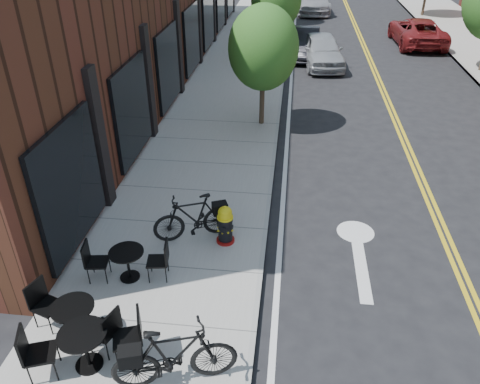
{
  "coord_description": "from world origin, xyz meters",
  "views": [
    {
      "loc": [
        0.36,
        -5.58,
        6.41
      ],
      "look_at": [
        -0.65,
        3.11,
        1.0
      ],
      "focal_mm": 35.0,
      "sensor_mm": 36.0,
      "label": 1
    }
  ],
  "objects_px": {
    "bicycle_left": "(194,217)",
    "parked_car_b": "(304,43)",
    "parked_car_a": "(322,50)",
    "parked_car_far": "(417,31)",
    "bistro_set_a": "(85,345)",
    "bicycle_right": "(175,356)",
    "bistro_set_b": "(75,317)",
    "fire_hydrant": "(225,225)",
    "bistro_set_c": "(127,261)"
  },
  "relations": [
    {
      "from": "bicycle_left",
      "to": "parked_car_b",
      "type": "distance_m",
      "value": 15.32
    },
    {
      "from": "parked_car_a",
      "to": "parked_car_far",
      "type": "bearing_deg",
      "value": 32.8
    },
    {
      "from": "parked_car_b",
      "to": "parked_car_far",
      "type": "xyz_separation_m",
      "value": [
        5.9,
        2.94,
        0.03
      ]
    },
    {
      "from": "bicycle_left",
      "to": "bistro_set_a",
      "type": "distance_m",
      "value": 3.65
    },
    {
      "from": "bicycle_left",
      "to": "bicycle_right",
      "type": "distance_m",
      "value": 3.67
    },
    {
      "from": "bicycle_left",
      "to": "bistro_set_a",
      "type": "bearing_deg",
      "value": -38.27
    },
    {
      "from": "bistro_set_a",
      "to": "bistro_set_b",
      "type": "bearing_deg",
      "value": 106.34
    },
    {
      "from": "bistro_set_b",
      "to": "parked_car_a",
      "type": "distance_m",
      "value": 17.31
    },
    {
      "from": "fire_hydrant",
      "to": "parked_car_b",
      "type": "height_order",
      "value": "parked_car_b"
    },
    {
      "from": "bicycle_left",
      "to": "parked_car_a",
      "type": "bearing_deg",
      "value": 144.76
    },
    {
      "from": "bistro_set_a",
      "to": "bistro_set_b",
      "type": "distance_m",
      "value": 0.68
    },
    {
      "from": "bistro_set_b",
      "to": "parked_car_a",
      "type": "height_order",
      "value": "parked_car_a"
    },
    {
      "from": "bistro_set_c",
      "to": "bicycle_right",
      "type": "bearing_deg",
      "value": -64.51
    },
    {
      "from": "bistro_set_b",
      "to": "bistro_set_c",
      "type": "height_order",
      "value": "bistro_set_b"
    },
    {
      "from": "bicycle_right",
      "to": "bistro_set_c",
      "type": "relative_size",
      "value": 1.2
    },
    {
      "from": "parked_car_b",
      "to": "bicycle_right",
      "type": "bearing_deg",
      "value": -92.67
    },
    {
      "from": "bistro_set_c",
      "to": "bicycle_left",
      "type": "bearing_deg",
      "value": 46.76
    },
    {
      "from": "parked_car_a",
      "to": "parked_car_far",
      "type": "relative_size",
      "value": 0.84
    },
    {
      "from": "bicycle_right",
      "to": "bistro_set_c",
      "type": "distance_m",
      "value": 2.65
    },
    {
      "from": "parked_car_b",
      "to": "bistro_set_b",
      "type": "bearing_deg",
      "value": -98.65
    },
    {
      "from": "bistro_set_b",
      "to": "bistro_set_a",
      "type": "bearing_deg",
      "value": -34.61
    },
    {
      "from": "bicycle_left",
      "to": "parked_car_b",
      "type": "relative_size",
      "value": 0.44
    },
    {
      "from": "bicycle_left",
      "to": "parked_car_a",
      "type": "height_order",
      "value": "parked_car_a"
    },
    {
      "from": "fire_hydrant",
      "to": "bicycle_right",
      "type": "distance_m",
      "value": 3.58
    },
    {
      "from": "bistro_set_c",
      "to": "parked_car_far",
      "type": "xyz_separation_m",
      "value": [
        9.3,
        19.51,
        0.14
      ]
    },
    {
      "from": "bicycle_right",
      "to": "bistro_set_b",
      "type": "bearing_deg",
      "value": 52.98
    },
    {
      "from": "bistro_set_b",
      "to": "bicycle_right",
      "type": "bearing_deg",
      "value": -0.8
    },
    {
      "from": "bistro_set_b",
      "to": "parked_car_far",
      "type": "xyz_separation_m",
      "value": [
        9.7,
        21.03,
        0.12
      ]
    },
    {
      "from": "bistro_set_c",
      "to": "bistro_set_b",
      "type": "bearing_deg",
      "value": -113.01
    },
    {
      "from": "bistro_set_b",
      "to": "fire_hydrant",
      "type": "bearing_deg",
      "value": 73.13
    },
    {
      "from": "fire_hydrant",
      "to": "parked_car_far",
      "type": "relative_size",
      "value": 0.18
    },
    {
      "from": "fire_hydrant",
      "to": "parked_car_b",
      "type": "bearing_deg",
      "value": 97.71
    },
    {
      "from": "bicycle_right",
      "to": "parked_car_b",
      "type": "xyz_separation_m",
      "value": [
        1.94,
        18.78,
        -0.03
      ]
    },
    {
      "from": "fire_hydrant",
      "to": "parked_car_a",
      "type": "bearing_deg",
      "value": 93.83
    },
    {
      "from": "bicycle_right",
      "to": "parked_car_b",
      "type": "distance_m",
      "value": 18.87
    },
    {
      "from": "bistro_set_c",
      "to": "parked_car_a",
      "type": "distance_m",
      "value": 15.74
    },
    {
      "from": "bistro_set_b",
      "to": "parked_car_b",
      "type": "bearing_deg",
      "value": 97.48
    },
    {
      "from": "parked_car_b",
      "to": "parked_car_far",
      "type": "relative_size",
      "value": 0.81
    },
    {
      "from": "bistro_set_a",
      "to": "parked_car_b",
      "type": "xyz_separation_m",
      "value": [
        3.4,
        18.64,
        0.06
      ]
    },
    {
      "from": "fire_hydrant",
      "to": "bicycle_right",
      "type": "relative_size",
      "value": 0.48
    },
    {
      "from": "bicycle_left",
      "to": "bistro_set_a",
      "type": "relative_size",
      "value": 0.99
    },
    {
      "from": "bistro_set_c",
      "to": "parked_car_a",
      "type": "relative_size",
      "value": 0.38
    },
    {
      "from": "bistro_set_c",
      "to": "parked_car_far",
      "type": "bearing_deg",
      "value": 56.36
    },
    {
      "from": "parked_car_far",
      "to": "parked_car_b",
      "type": "bearing_deg",
      "value": 24.47
    },
    {
      "from": "bistro_set_b",
      "to": "parked_car_far",
      "type": "distance_m",
      "value": 23.16
    },
    {
      "from": "bicycle_left",
      "to": "bistro_set_c",
      "type": "distance_m",
      "value": 1.76
    },
    {
      "from": "parked_car_a",
      "to": "parked_car_b",
      "type": "xyz_separation_m",
      "value": [
        -0.8,
        1.41,
        -0.05
      ]
    },
    {
      "from": "bistro_set_c",
      "to": "parked_car_b",
      "type": "height_order",
      "value": "parked_car_b"
    },
    {
      "from": "parked_car_a",
      "to": "parked_car_b",
      "type": "distance_m",
      "value": 1.62
    },
    {
      "from": "bistro_set_a",
      "to": "bistro_set_b",
      "type": "relative_size",
      "value": 1.06
    }
  ]
}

